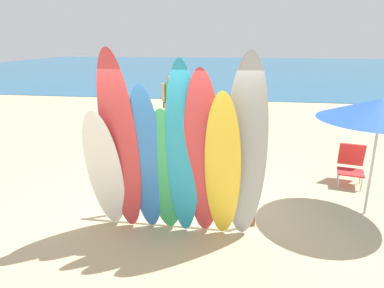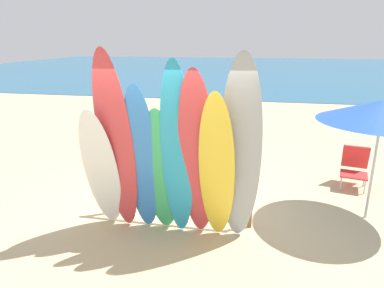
{
  "view_description": "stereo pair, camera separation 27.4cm",
  "coord_description": "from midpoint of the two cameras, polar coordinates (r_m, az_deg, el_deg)",
  "views": [
    {
      "loc": [
        0.96,
        -4.98,
        2.86
      ],
      "look_at": [
        0.0,
        1.25,
        0.94
      ],
      "focal_mm": 32.17,
      "sensor_mm": 36.0,
      "label": 1
    },
    {
      "loc": [
        1.23,
        -4.93,
        2.86
      ],
      "look_at": [
        0.0,
        1.25,
        0.94
      ],
      "focal_mm": 32.17,
      "sensor_mm": 36.0,
      "label": 2
    }
  ],
  "objects": [
    {
      "name": "ground",
      "position": [
        19.2,
        5.47,
        8.34
      ],
      "size": [
        60.0,
        60.0,
        0.0
      ],
      "primitive_type": "plane",
      "color": "tan"
    },
    {
      "name": "ocean_water",
      "position": [
        36.73,
        7.21,
        12.41
      ],
      "size": [
        60.0,
        40.0,
        0.02
      ],
      "primitive_type": "cube",
      "color": "#235B7F",
      "rests_on": "ground"
    },
    {
      "name": "surfboard_rack",
      "position": [
        5.56,
        -3.4,
        -7.28
      ],
      "size": [
        2.47,
        0.07,
        0.76
      ],
      "color": "brown",
      "rests_on": "ground"
    },
    {
      "name": "surfboard_white_0",
      "position": [
        5.28,
        -15.76,
        -4.49
      ],
      "size": [
        0.56,
        0.6,
        1.97
      ],
      "primitive_type": "ellipsoid",
      "rotation": [
        0.26,
        0.0,
        -0.01
      ],
      "color": "white",
      "rests_on": "ground"
    },
    {
      "name": "surfboard_red_1",
      "position": [
        5.02,
        -13.32,
        -0.51
      ],
      "size": [
        0.58,
        0.61,
        2.78
      ],
      "primitive_type": "ellipsoid",
      "rotation": [
        0.18,
        0.0,
        -0.07
      ],
      "color": "#D13D42",
      "rests_on": "ground"
    },
    {
      "name": "surfboard_blue_2",
      "position": [
        5.03,
        -9.17,
        -2.97
      ],
      "size": [
        0.51,
        0.53,
        2.33
      ],
      "primitive_type": "ellipsoid",
      "rotation": [
        0.19,
        0.0,
        0.04
      ],
      "color": "#337AD1",
      "rests_on": "ground"
    },
    {
      "name": "surfboard_green_3",
      "position": [
        5.06,
        -5.96,
        -4.74
      ],
      "size": [
        0.56,
        0.47,
        1.99
      ],
      "primitive_type": "ellipsoid",
      "rotation": [
        0.18,
        0.0,
        -0.04
      ],
      "color": "#38B266",
      "rests_on": "ground"
    },
    {
      "name": "surfboard_teal_4",
      "position": [
        4.8,
        -3.16,
        -1.68
      ],
      "size": [
        0.48,
        0.54,
        2.65
      ],
      "primitive_type": "ellipsoid",
      "rotation": [
        0.17,
        0.0,
        0.03
      ],
      "color": "#289EC6",
      "rests_on": "ground"
    },
    {
      "name": "surfboard_red_5",
      "position": [
        4.76,
        0.15,
        -2.46
      ],
      "size": [
        0.55,
        0.65,
        2.55
      ],
      "primitive_type": "ellipsoid",
      "rotation": [
        0.22,
        0.0,
        -0.04
      ],
      "color": "#D13D42",
      "rests_on": "ground"
    },
    {
      "name": "surfboard_yellow_6",
      "position": [
        4.74,
        3.45,
        -4.34
      ],
      "size": [
        0.52,
        0.67,
        2.28
      ],
      "primitive_type": "ellipsoid",
      "rotation": [
        0.25,
        0.0,
        -0.03
      ],
      "color": "yellow",
      "rests_on": "ground"
    },
    {
      "name": "surfboard_grey_7",
      "position": [
        4.72,
        7.3,
        -1.51
      ],
      "size": [
        0.59,
        0.55,
        2.75
      ],
      "primitive_type": "ellipsoid",
      "rotation": [
        0.17,
        0.0,
        0.02
      ],
      "color": "#999EA3",
      "rests_on": "ground"
    },
    {
      "name": "beachgoer_photographing",
      "position": [
        11.56,
        -4.26,
        7.65
      ],
      "size": [
        0.5,
        0.48,
        1.73
      ],
      "rotation": [
        0.0,
        0.0,
        0.76
      ],
      "color": "tan",
      "rests_on": "ground"
    },
    {
      "name": "beachgoer_strolling",
      "position": [
        7.71,
        3.35,
        2.25
      ],
      "size": [
        0.41,
        0.58,
        1.57
      ],
      "rotation": [
        0.0,
        0.0,
        4.97
      ],
      "color": "tan",
      "rests_on": "ground"
    },
    {
      "name": "beach_chair_red",
      "position": [
        7.71,
        23.94,
        -2.91
      ],
      "size": [
        0.64,
        0.77,
        0.82
      ],
      "rotation": [
        0.0,
        0.0,
        -0.22
      ],
      "color": "#B7B7BC",
      "rests_on": "ground"
    },
    {
      "name": "beach_umbrella",
      "position": [
        6.08,
        27.76,
        5.12
      ],
      "size": [
        1.93,
        1.93,
        1.99
      ],
      "color": "silver",
      "rests_on": "ground"
    }
  ]
}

